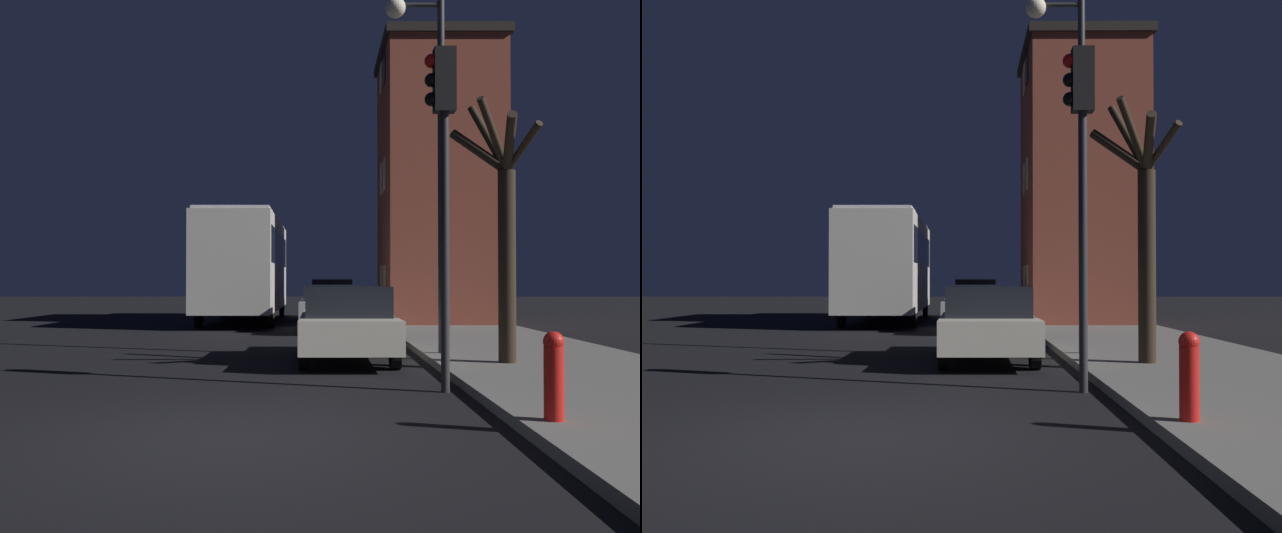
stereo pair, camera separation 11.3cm
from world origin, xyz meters
TOP-DOWN VIEW (x-y plane):
  - ground_plane at (0.00, 0.00)m, footprint 120.00×120.00m
  - brick_building at (5.13, 17.78)m, footprint 4.07×5.29m
  - streetlamp at (3.06, 6.72)m, footprint 1.18×0.41m
  - traffic_light at (2.71, 2.70)m, footprint 0.43×0.24m
  - bare_tree at (4.17, 5.07)m, footprint 1.30×1.72m
  - bus at (-1.81, 19.47)m, footprint 2.58×10.06m
  - car_near_lane at (1.51, 6.67)m, footprint 1.76×4.69m
  - car_mid_lane at (1.32, 14.38)m, footprint 1.85×3.91m
  - car_far_lane at (1.47, 21.84)m, footprint 1.80×4.00m
  - fire_hydrant at (3.37, 0.03)m, footprint 0.21×0.21m

SIDE VIEW (x-z plane):
  - ground_plane at x=0.00m, z-range 0.00..0.00m
  - fire_hydrant at x=3.37m, z-range 0.16..1.06m
  - car_near_lane at x=1.51m, z-range 0.03..1.47m
  - car_mid_lane at x=1.32m, z-range 0.06..1.47m
  - car_far_lane at x=1.47m, z-range 0.01..1.60m
  - bus at x=-1.81m, z-range 0.35..4.24m
  - bare_tree at x=4.17m, z-range 0.17..4.73m
  - traffic_light at x=2.71m, z-range 1.02..5.84m
  - streetlamp at x=3.06m, z-range 1.32..8.33m
  - brick_building at x=5.13m, z-range 0.15..9.78m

